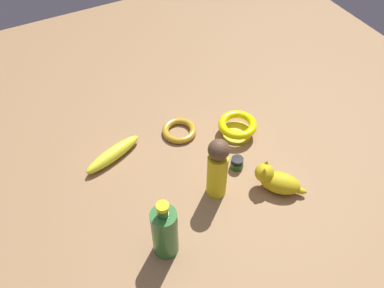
% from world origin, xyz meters
% --- Properties ---
extents(ground, '(2.00, 2.00, 0.00)m').
position_xyz_m(ground, '(0.00, 0.00, 0.00)').
color(ground, '#936D47').
extents(bowl, '(0.12, 0.12, 0.05)m').
position_xyz_m(bowl, '(-0.05, 0.18, 0.03)').
color(bowl, gold).
rests_on(bowl, ground).
extents(bangle, '(0.11, 0.11, 0.02)m').
position_xyz_m(bangle, '(-0.13, 0.03, 0.01)').
color(bangle, gold).
rests_on(bangle, ground).
extents(bottle_tall, '(0.06, 0.06, 0.19)m').
position_xyz_m(bottle_tall, '(0.21, -0.18, 0.08)').
color(bottle_tall, '#337032').
rests_on(bottle_tall, ground).
extents(person_figure_adult, '(0.06, 0.06, 0.20)m').
position_xyz_m(person_figure_adult, '(0.12, 0.01, 0.10)').
color(person_figure_adult, yellow).
rests_on(person_figure_adult, ground).
extents(cat_figurine, '(0.12, 0.12, 0.09)m').
position_xyz_m(cat_figurine, '(0.18, 0.16, 0.04)').
color(cat_figurine, gold).
rests_on(cat_figurine, ground).
extents(banana, '(0.10, 0.20, 0.04)m').
position_xyz_m(banana, '(-0.13, -0.19, 0.02)').
color(banana, yellow).
rests_on(banana, ground).
extents(nail_polish_jar, '(0.04, 0.04, 0.04)m').
position_xyz_m(nail_polish_jar, '(0.07, 0.11, 0.02)').
color(nail_polish_jar, '#214921').
rests_on(nail_polish_jar, ground).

